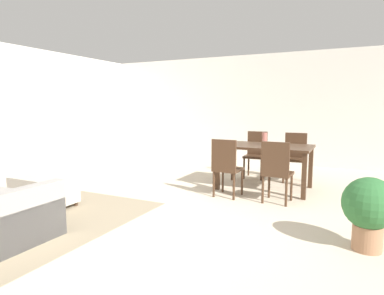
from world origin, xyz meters
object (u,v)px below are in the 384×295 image
Objects in this scene: dining_table at (265,151)px; dining_chair_near_right at (276,169)px; dining_chair_far_right at (295,154)px; dining_chair_near_left at (226,165)px; vase_centerpiece at (265,139)px; ottoman_table at (44,189)px; dining_chair_far_left at (256,152)px; potted_plant at (369,208)px.

dining_chair_near_right is at bearing -65.36° from dining_table.
dining_chair_far_right is at bearing 65.45° from dining_table.
vase_centerpiece is (0.39, 0.83, 0.35)m from dining_chair_near_left.
dining_table is 1.67× the size of dining_chair_far_right.
ottoman_table is at bearing -144.60° from dining_chair_near_left.
dining_chair_far_left reaches higher than ottoman_table.
dining_chair_far_right reaches higher than dining_table.
dining_chair_near_left reaches higher than dining_table.
dining_chair_near_left is 1.80m from dining_chair_far_right.
ottoman_table is 3.56m from dining_table.
dining_chair_far_left is (-0.39, 0.85, -0.15)m from dining_table.
vase_centerpiece is (-0.39, -0.79, 0.35)m from dining_chair_far_right.
dining_chair_near_left and dining_chair_far_right have the same top height.
dining_chair_far_left is 1.00× the size of dining_chair_far_right.
potted_plant is at bearing -31.77° from dining_chair_near_left.
potted_plant is at bearing -52.69° from vase_centerpiece.
ottoman_table is at bearing -152.14° from dining_chair_near_right.
dining_chair_near_right reaches higher than dining_table.
ottoman_table is 4.53× the size of vase_centerpiece.
vase_centerpiece reaches higher than dining_chair_near_left.
ottoman_table is at bearing -137.20° from vase_centerpiece.
dining_chair_far_right is at bearing 89.85° from dining_chair_near_right.
dining_table is at bearing 63.35° from dining_chair_near_left.
potted_plant is (1.15, -2.83, -0.09)m from dining_chair_far_right.
dining_chair_far_right is at bearing 63.67° from vase_centerpiece.
dining_chair_near_left is at bearing -179.35° from dining_chair_near_right.
ottoman_table is 1.31× the size of potted_plant.
dining_chair_near_left is 1.25× the size of potted_plant.
dining_chair_far_right is (0.76, -0.04, 0.00)m from dining_chair_far_left.
dining_table is 0.95m from dining_chair_far_left.
dining_chair_near_left is 1.00× the size of dining_chair_far_left.
dining_chair_near_right is at bearing 27.86° from ottoman_table.
vase_centerpiece reaches higher than potted_plant.
dining_table is 2.53m from potted_plant.
dining_chair_far_right is 4.34× the size of vase_centerpiece.
vase_centerpiece is at bearing 115.28° from dining_chair_near_right.
dining_chair_near_left and dining_chair_near_right have the same top height.
ottoman_table is 3.59m from vase_centerpiece.
dining_table is 1.67× the size of dining_chair_far_left.
vase_centerpiece reaches higher than dining_chair_far_left.
dining_chair_far_left is at bearing 89.34° from dining_chair_near_left.
dining_table is 1.67× the size of dining_chair_near_left.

